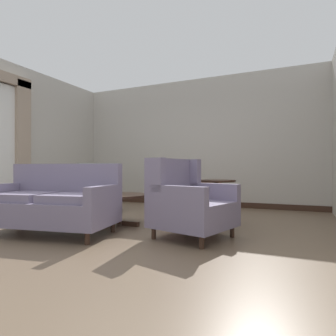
{
  "coord_description": "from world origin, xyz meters",
  "views": [
    {
      "loc": [
        2.33,
        -3.52,
        0.84
      ],
      "look_at": [
        0.3,
        0.97,
        0.87
      ],
      "focal_mm": 31.41,
      "sensor_mm": 36.0,
      "label": 1
    }
  ],
  "objects_px": {
    "settee": "(53,203)",
    "armchair_far_left": "(96,191)",
    "coffee_table": "(118,200)",
    "armchair_near_sideboard": "(186,193)",
    "porcelain_vase": "(115,184)",
    "armchair_beside_settee": "(188,203)",
    "side_table": "(216,198)"
  },
  "relations": [
    {
      "from": "settee",
      "to": "armchair_far_left",
      "type": "bearing_deg",
      "value": 101.52
    },
    {
      "from": "coffee_table",
      "to": "armchair_near_sideboard",
      "type": "distance_m",
      "value": 1.37
    },
    {
      "from": "coffee_table",
      "to": "armchair_far_left",
      "type": "bearing_deg",
      "value": 140.81
    },
    {
      "from": "porcelain_vase",
      "to": "armchair_beside_settee",
      "type": "bearing_deg",
      "value": -14.13
    },
    {
      "from": "settee",
      "to": "armchair_beside_settee",
      "type": "xyz_separation_m",
      "value": [
        1.69,
        0.54,
        0.02
      ]
    },
    {
      "from": "settee",
      "to": "armchair_far_left",
      "type": "xyz_separation_m",
      "value": [
        -0.71,
        1.81,
        0.01
      ]
    },
    {
      "from": "armchair_beside_settee",
      "to": "armchair_far_left",
      "type": "relative_size",
      "value": 0.88
    },
    {
      "from": "settee",
      "to": "armchair_near_sideboard",
      "type": "xyz_separation_m",
      "value": [
        1.07,
        2.09,
        0.02
      ]
    },
    {
      "from": "coffee_table",
      "to": "armchair_near_sideboard",
      "type": "xyz_separation_m",
      "value": [
        0.64,
        1.21,
        0.04
      ]
    },
    {
      "from": "porcelain_vase",
      "to": "armchair_near_sideboard",
      "type": "height_order",
      "value": "armchair_near_sideboard"
    },
    {
      "from": "coffee_table",
      "to": "settee",
      "type": "distance_m",
      "value": 0.98
    },
    {
      "from": "armchair_beside_settee",
      "to": "side_table",
      "type": "distance_m",
      "value": 0.87
    },
    {
      "from": "porcelain_vase",
      "to": "armchair_beside_settee",
      "type": "xyz_separation_m",
      "value": [
        1.32,
        -0.33,
        -0.2
      ]
    },
    {
      "from": "coffee_table",
      "to": "armchair_near_sideboard",
      "type": "height_order",
      "value": "armchair_near_sideboard"
    },
    {
      "from": "porcelain_vase",
      "to": "armchair_near_sideboard",
      "type": "bearing_deg",
      "value": 60.24
    },
    {
      "from": "settee",
      "to": "armchair_beside_settee",
      "type": "height_order",
      "value": "armchair_beside_settee"
    },
    {
      "from": "settee",
      "to": "armchair_beside_settee",
      "type": "distance_m",
      "value": 1.78
    },
    {
      "from": "armchair_near_sideboard",
      "to": "side_table",
      "type": "xyz_separation_m",
      "value": [
        0.74,
        -0.68,
        -0.0
      ]
    },
    {
      "from": "porcelain_vase",
      "to": "side_table",
      "type": "bearing_deg",
      "value": 20.39
    },
    {
      "from": "porcelain_vase",
      "to": "side_table",
      "type": "height_order",
      "value": "porcelain_vase"
    },
    {
      "from": "coffee_table",
      "to": "armchair_beside_settee",
      "type": "height_order",
      "value": "armchair_beside_settee"
    },
    {
      "from": "coffee_table",
      "to": "side_table",
      "type": "height_order",
      "value": "side_table"
    },
    {
      "from": "coffee_table",
      "to": "armchair_beside_settee",
      "type": "distance_m",
      "value": 1.3
    },
    {
      "from": "armchair_beside_settee",
      "to": "armchair_far_left",
      "type": "xyz_separation_m",
      "value": [
        -2.4,
        1.26,
        -0.01
      ]
    },
    {
      "from": "coffee_table",
      "to": "porcelain_vase",
      "type": "distance_m",
      "value": 0.24
    },
    {
      "from": "armchair_far_left",
      "to": "side_table",
      "type": "height_order",
      "value": "armchair_far_left"
    },
    {
      "from": "settee",
      "to": "armchair_beside_settee",
      "type": "bearing_deg",
      "value": 7.82
    },
    {
      "from": "armchair_beside_settee",
      "to": "armchair_near_sideboard",
      "type": "xyz_separation_m",
      "value": [
        -0.62,
        1.55,
        -0.0
      ]
    },
    {
      "from": "side_table",
      "to": "settee",
      "type": "bearing_deg",
      "value": -142.16
    },
    {
      "from": "settee",
      "to": "armchair_beside_settee",
      "type": "relative_size",
      "value": 1.69
    },
    {
      "from": "armchair_far_left",
      "to": "side_table",
      "type": "relative_size",
      "value": 1.72
    },
    {
      "from": "coffee_table",
      "to": "porcelain_vase",
      "type": "xyz_separation_m",
      "value": [
        -0.06,
        -0.0,
        0.23
      ]
    }
  ]
}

